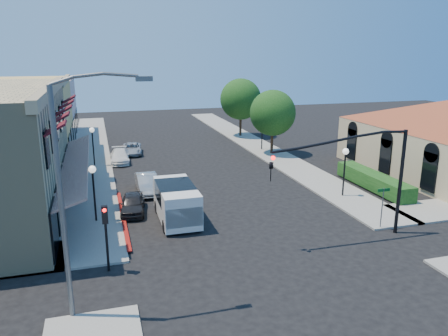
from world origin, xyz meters
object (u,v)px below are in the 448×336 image
object	(u,v)px
street_name_sign	(383,202)
lamppost_right_far	(262,125)
street_tree_a	(273,113)
parked_car_a	(133,204)
lamppost_left_near	(93,179)
lamppost_right_near	(345,160)
parked_car_d	(132,149)
signal_mast_arm	(369,167)
secondary_signal	(106,226)
parked_car_b	(147,184)
street_tree_b	(241,99)
parked_car_c	(120,156)
lamppost_left_far	(92,137)
white_van	(177,201)
cobra_streetlight	(70,189)

from	to	relation	value
street_name_sign	lamppost_right_far	world-z (taller)	lamppost_right_far
street_tree_a	parked_car_a	distance (m)	20.15
lamppost_left_near	lamppost_right_near	distance (m)	17.00
street_tree_a	parked_car_a	world-z (taller)	street_tree_a
lamppost_right_near	parked_car_d	bearing A→B (deg)	126.46
signal_mast_arm	secondary_signal	size ratio (longest dim) A/B	2.41
parked_car_b	street_tree_b	bearing A→B (deg)	53.94
parked_car_c	parked_car_d	bearing A→B (deg)	68.99
lamppost_right_far	parked_car_b	size ratio (longest dim) A/B	0.86
street_tree_b	lamppost_right_near	world-z (taller)	street_tree_b
street_tree_b	lamppost_right_far	distance (m)	8.21
lamppost_left_far	white_van	xyz separation A→B (m)	(4.80, -15.09, -1.45)
street_tree_b	street_name_sign	bearing A→B (deg)	-92.50
lamppost_right_near	parked_car_c	world-z (taller)	lamppost_right_near
white_van	parked_car_c	world-z (taller)	white_van
white_van	street_tree_a	bearing A→B (deg)	50.35
lamppost_right_near	parked_car_b	distance (m)	14.36
secondary_signal	cobra_streetlight	bearing A→B (deg)	-108.63
lamppost_left_far	lamppost_right_near	world-z (taller)	same
lamppost_left_near	parked_car_c	world-z (taller)	lamppost_left_near
cobra_streetlight	lamppost_left_near	size ratio (longest dim) A/B	2.61
signal_mast_arm	lamppost_left_near	xyz separation A→B (m)	(-14.36, 6.50, -1.35)
street_name_sign	parked_car_c	distance (m)	24.74
secondary_signal	lamppost_left_near	xyz separation A→B (m)	(-0.50, 6.59, 0.42)
street_tree_a	parked_car_d	size ratio (longest dim) A/B	1.62
signal_mast_arm	parked_car_d	distance (m)	26.95
street_tree_a	white_van	bearing A→B (deg)	-129.65
street_name_sign	parked_car_c	bearing A→B (deg)	123.66
lamppost_right_near	cobra_streetlight	bearing A→B (deg)	-150.46
signal_mast_arm	parked_car_c	xyz separation A→B (m)	(-12.06, 21.28, -3.48)
signal_mast_arm	street_name_sign	bearing A→B (deg)	23.20
cobra_streetlight	lamppost_right_near	world-z (taller)	cobra_streetlight
lamppost_left_near	white_van	size ratio (longest dim) A/B	0.71
street_name_sign	secondary_signal	bearing A→B (deg)	-177.07
street_tree_a	secondary_signal	world-z (taller)	street_tree_a
lamppost_right_far	white_van	size ratio (longest dim) A/B	0.71
secondary_signal	parked_car_d	bearing A→B (deg)	82.59
lamppost_left_far	street_tree_b	bearing A→B (deg)	30.03
lamppost_left_near	street_name_sign	bearing A→B (deg)	-19.93
street_tree_b	street_tree_a	bearing A→B (deg)	-90.00
parked_car_a	parked_car_d	xyz separation A→B (m)	(1.40, 16.98, -0.07)
street_name_sign	parked_car_c	xyz separation A→B (m)	(-13.70, 20.57, -1.10)
lamppost_left_near	white_van	bearing A→B (deg)	-12.79
street_tree_b	lamppost_right_far	xyz separation A→B (m)	(-0.30, -8.00, -1.81)
parked_car_b	secondary_signal	bearing A→B (deg)	-105.90
lamppost_left_far	lamppost_right_far	distance (m)	17.12
street_tree_b	signal_mast_arm	size ratio (longest dim) A/B	0.88
secondary_signal	parked_car_a	bearing A→B (deg)	76.70
parked_car_a	parked_car_b	world-z (taller)	parked_car_b
parked_car_b	lamppost_right_near	bearing A→B (deg)	-21.07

